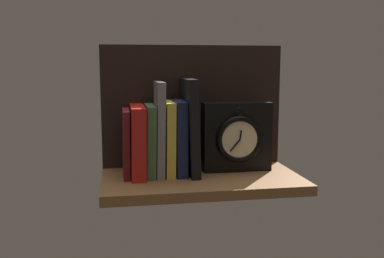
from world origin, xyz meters
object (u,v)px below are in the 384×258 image
(book_red_requiem, at_px, (138,141))
(book_maroon_dawkins, at_px, (126,143))
(book_navy_bierce, at_px, (179,137))
(framed_clock, at_px, (237,137))
(book_green_romantic, at_px, (150,140))
(book_yellow_seinlanguage, at_px, (169,138))
(book_gray_chess, at_px, (159,128))
(book_black_skeptic, at_px, (190,126))

(book_red_requiem, bearing_deg, book_maroon_dawkins, 180.00)
(book_navy_bierce, relative_size, framed_clock, 1.04)
(book_maroon_dawkins, distance_m, book_green_romantic, 0.06)
(book_green_romantic, height_order, book_yellow_seinlanguage, book_yellow_seinlanguage)
(book_green_romantic, height_order, book_gray_chess, book_gray_chess)
(book_red_requiem, height_order, book_gray_chess, book_gray_chess)
(book_yellow_seinlanguage, bearing_deg, book_navy_bierce, 0.00)
(book_gray_chess, distance_m, book_navy_bierce, 0.06)
(book_black_skeptic, bearing_deg, book_green_romantic, 180.00)
(framed_clock, bearing_deg, book_maroon_dawkins, -179.32)
(book_green_romantic, bearing_deg, book_yellow_seinlanguage, 0.00)
(book_gray_chess, bearing_deg, book_red_requiem, 180.00)
(book_yellow_seinlanguage, relative_size, book_black_skeptic, 0.77)
(book_maroon_dawkins, distance_m, book_navy_bierce, 0.14)
(book_red_requiem, relative_size, book_navy_bierce, 0.94)
(book_black_skeptic, bearing_deg, book_gray_chess, 180.00)
(book_maroon_dawkins, height_order, book_red_requiem, book_red_requiem)
(book_maroon_dawkins, distance_m, book_gray_chess, 0.09)
(book_gray_chess, bearing_deg, book_yellow_seinlanguage, 0.00)
(book_green_romantic, bearing_deg, book_gray_chess, 0.00)
(framed_clock, bearing_deg, book_yellow_seinlanguage, -178.92)
(book_black_skeptic, bearing_deg, book_yellow_seinlanguage, 180.00)
(book_red_requiem, bearing_deg, book_black_skeptic, 0.00)
(book_gray_chess, bearing_deg, book_green_romantic, 180.00)
(book_red_requiem, xyz_separation_m, book_green_romantic, (0.03, 0.00, 0.00))
(book_gray_chess, distance_m, book_black_skeptic, 0.08)
(book_red_requiem, height_order, book_navy_bierce, book_navy_bierce)
(book_green_romantic, distance_m, book_gray_chess, 0.04)
(book_red_requiem, height_order, framed_clock, framed_clock)
(book_green_romantic, height_order, book_navy_bierce, book_navy_bierce)
(book_navy_bierce, bearing_deg, book_green_romantic, 180.00)
(book_black_skeptic, bearing_deg, book_red_requiem, 180.00)
(book_green_romantic, xyz_separation_m, framed_clock, (0.23, 0.00, 0.00))
(book_red_requiem, distance_m, book_yellow_seinlanguage, 0.08)
(book_red_requiem, relative_size, framed_clock, 0.98)
(book_navy_bierce, height_order, framed_clock, book_navy_bierce)
(book_maroon_dawkins, relative_size, framed_clock, 0.93)
(book_red_requiem, xyz_separation_m, book_black_skeptic, (0.14, 0.00, 0.03))
(book_yellow_seinlanguage, relative_size, book_navy_bierce, 0.99)
(book_maroon_dawkins, height_order, book_gray_chess, book_gray_chess)
(book_yellow_seinlanguage, bearing_deg, book_red_requiem, 180.00)
(book_maroon_dawkins, height_order, book_black_skeptic, book_black_skeptic)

